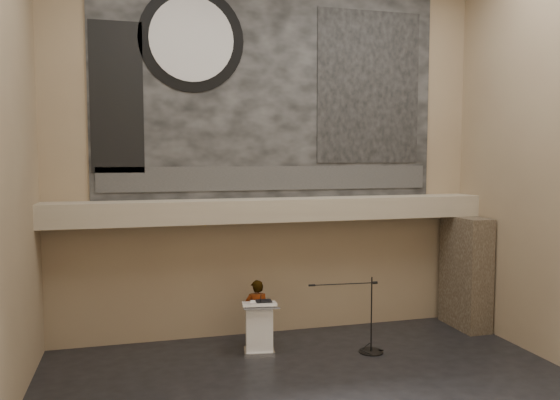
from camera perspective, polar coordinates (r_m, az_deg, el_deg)
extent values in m
cube|color=#8C7559|center=(12.66, -0.94, 5.02)|extent=(10.00, 0.02, 8.50)
cube|color=#8C7559|center=(5.27, 20.77, 5.34)|extent=(10.00, 0.02, 8.50)
cube|color=gray|center=(12.33, -0.48, -1.01)|extent=(10.00, 0.80, 0.50)
cylinder|color=#B2893D|center=(12.02, -7.83, -2.55)|extent=(0.04, 0.04, 0.06)
cylinder|color=#B2893D|center=(12.92, 7.77, -2.05)|extent=(0.04, 0.04, 0.06)
cube|color=black|center=(12.73, -0.92, 11.56)|extent=(8.00, 0.05, 5.00)
cube|color=#2F2F2F|center=(12.60, -0.86, 2.30)|extent=(7.76, 0.02, 0.55)
cylinder|color=black|center=(12.54, -9.21, 16.24)|extent=(2.30, 0.02, 2.30)
cylinder|color=silver|center=(12.52, -9.20, 16.26)|extent=(1.84, 0.02, 1.84)
cube|color=black|center=(13.48, 9.28, 11.54)|extent=(2.60, 0.02, 3.60)
cube|color=black|center=(12.28, -16.70, 10.22)|extent=(1.10, 0.02, 3.20)
cube|color=#3E3226|center=(14.08, 18.81, -7.15)|extent=(0.60, 1.40, 2.70)
cube|color=silver|center=(11.96, -2.19, -15.54)|extent=(0.70, 0.57, 0.08)
cube|color=white|center=(11.79, -2.20, -13.16)|extent=(0.61, 0.46, 0.96)
cube|color=white|center=(11.63, -2.18, -10.80)|extent=(0.78, 0.60, 0.13)
cube|color=black|center=(11.63, -1.70, -10.55)|extent=(0.34, 0.28, 0.04)
cube|color=white|center=(11.63, -2.56, -10.63)|extent=(0.31, 0.37, 0.00)
imported|color=white|center=(12.21, -2.45, -11.69)|extent=(0.57, 0.41, 1.46)
cylinder|color=black|center=(12.18, 9.48, -15.35)|extent=(0.52, 0.52, 0.02)
cylinder|color=black|center=(11.93, 9.53, -11.75)|extent=(0.03, 0.03, 1.62)
cylinder|color=black|center=(11.56, 6.51, -8.72)|extent=(1.44, 0.15, 0.02)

